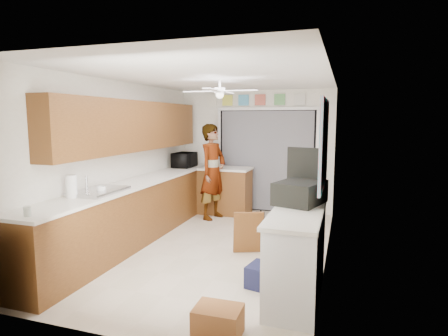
% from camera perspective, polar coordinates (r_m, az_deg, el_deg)
% --- Properties ---
extents(floor, '(5.00, 5.00, 0.00)m').
position_cam_1_polar(floor, '(5.75, -1.26, -11.93)').
color(floor, beige).
rests_on(floor, ground).
extents(ceiling, '(5.00, 5.00, 0.00)m').
position_cam_1_polar(ceiling, '(5.46, -1.34, 13.66)').
color(ceiling, white).
rests_on(ceiling, ground).
extents(wall_back, '(3.20, 0.00, 3.20)m').
position_cam_1_polar(wall_back, '(7.86, 4.77, 2.62)').
color(wall_back, white).
rests_on(wall_back, ground).
extents(wall_front, '(3.20, 0.00, 3.20)m').
position_cam_1_polar(wall_front, '(3.25, -16.16, -4.59)').
color(wall_front, white).
rests_on(wall_front, ground).
extents(wall_left, '(0.00, 5.00, 5.00)m').
position_cam_1_polar(wall_left, '(6.18, -15.44, 1.06)').
color(wall_left, white).
rests_on(wall_left, ground).
extents(wall_right, '(0.00, 5.00, 5.00)m').
position_cam_1_polar(wall_right, '(5.16, 15.69, -0.17)').
color(wall_right, white).
rests_on(wall_right, ground).
extents(left_base_cabinets, '(0.60, 4.80, 0.90)m').
position_cam_1_polar(left_base_cabinets, '(6.16, -12.83, -6.44)').
color(left_base_cabinets, brown).
rests_on(left_base_cabinets, floor).
extents(left_countertop, '(0.62, 4.80, 0.04)m').
position_cam_1_polar(left_countertop, '(6.06, -12.88, -2.13)').
color(left_countertop, white).
rests_on(left_countertop, left_base_cabinets).
extents(upper_cabinets, '(0.32, 4.00, 0.80)m').
position_cam_1_polar(upper_cabinets, '(6.23, -13.36, 6.25)').
color(upper_cabinets, brown).
rests_on(upper_cabinets, wall_left).
extents(sink_basin, '(0.50, 0.76, 0.06)m').
position_cam_1_polar(sink_basin, '(5.24, -18.52, -3.44)').
color(sink_basin, silver).
rests_on(sink_basin, left_countertop).
extents(faucet, '(0.03, 0.03, 0.22)m').
position_cam_1_polar(faucet, '(5.34, -20.20, -2.28)').
color(faucet, silver).
rests_on(faucet, left_countertop).
extents(peninsula_base, '(1.00, 0.60, 0.90)m').
position_cam_1_polar(peninsula_base, '(7.62, 0.16, -3.58)').
color(peninsula_base, brown).
rests_on(peninsula_base, floor).
extents(peninsula_top, '(1.04, 0.64, 0.04)m').
position_cam_1_polar(peninsula_top, '(7.55, 0.16, -0.08)').
color(peninsula_top, white).
rests_on(peninsula_top, peninsula_base).
extents(back_opening_recess, '(2.00, 0.06, 2.10)m').
position_cam_1_polar(back_opening_recess, '(7.79, 6.49, 1.08)').
color(back_opening_recess, black).
rests_on(back_opening_recess, wall_back).
extents(curtain_panel, '(1.90, 0.03, 2.05)m').
position_cam_1_polar(curtain_panel, '(7.75, 6.43, 1.05)').
color(curtain_panel, gray).
rests_on(curtain_panel, wall_back).
extents(door_trim_left, '(0.06, 0.04, 2.10)m').
position_cam_1_polar(door_trim_left, '(8.03, -0.70, 1.32)').
color(door_trim_left, white).
rests_on(door_trim_left, wall_back).
extents(door_trim_right, '(0.06, 0.04, 2.10)m').
position_cam_1_polar(door_trim_right, '(7.63, 13.97, 0.77)').
color(door_trim_right, white).
rests_on(door_trim_right, wall_back).
extents(door_trim_head, '(2.10, 0.04, 0.06)m').
position_cam_1_polar(door_trim_head, '(7.72, 6.56, 8.97)').
color(door_trim_head, white).
rests_on(door_trim_head, wall_back).
extents(header_frame_0, '(0.22, 0.02, 0.22)m').
position_cam_1_polar(header_frame_0, '(7.97, 0.53, 10.27)').
color(header_frame_0, '#D1D446').
rests_on(header_frame_0, wall_back).
extents(header_frame_1, '(0.22, 0.02, 0.22)m').
position_cam_1_polar(header_frame_1, '(7.87, 3.00, 10.29)').
color(header_frame_1, '#4DA1CE').
rests_on(header_frame_1, wall_back).
extents(header_frame_2, '(0.22, 0.02, 0.22)m').
position_cam_1_polar(header_frame_2, '(7.79, 5.53, 10.30)').
color(header_frame_2, '#C25849').
rests_on(header_frame_2, wall_back).
extents(header_frame_3, '(0.22, 0.02, 0.22)m').
position_cam_1_polar(header_frame_3, '(7.71, 8.48, 10.28)').
color(header_frame_3, '#5EA35D').
rests_on(header_frame_3, wall_back).
extents(header_frame_4, '(0.22, 0.02, 0.22)m').
position_cam_1_polar(header_frame_4, '(7.65, 11.48, 10.24)').
color(header_frame_4, beige).
rests_on(header_frame_4, wall_back).
extents(route66_sign, '(0.22, 0.02, 0.26)m').
position_cam_1_polar(route66_sign, '(8.08, -1.87, 10.23)').
color(route66_sign, silver).
rests_on(route66_sign, wall_back).
extents(right_counter_base, '(0.50, 1.40, 0.90)m').
position_cam_1_polar(right_counter_base, '(4.21, 11.06, -13.00)').
color(right_counter_base, white).
rests_on(right_counter_base, floor).
extents(right_counter_top, '(0.54, 1.44, 0.04)m').
position_cam_1_polar(right_counter_top, '(4.07, 11.09, -6.78)').
color(right_counter_top, white).
rests_on(right_counter_top, right_counter_base).
extents(abstract_painting, '(0.03, 1.15, 0.95)m').
position_cam_1_polar(abstract_painting, '(4.13, 14.99, 3.59)').
color(abstract_painting, '#DD5171').
rests_on(abstract_painting, wall_right).
extents(ceiling_fan, '(1.14, 1.14, 0.24)m').
position_cam_1_polar(ceiling_fan, '(5.63, -0.65, 11.63)').
color(ceiling_fan, white).
rests_on(ceiling_fan, ceiling).
extents(microwave, '(0.37, 0.54, 0.30)m').
position_cam_1_polar(microwave, '(7.62, -6.04, 1.23)').
color(microwave, black).
rests_on(microwave, left_countertop).
extents(cup, '(0.12, 0.12, 0.09)m').
position_cam_1_polar(cup, '(5.19, -18.22, -3.18)').
color(cup, white).
rests_on(cup, left_countertop).
extents(jar_b, '(0.08, 0.08, 0.10)m').
position_cam_1_polar(jar_b, '(4.26, -27.79, -5.87)').
color(jar_b, silver).
rests_on(jar_b, left_countertop).
extents(paper_towel_roll, '(0.14, 0.14, 0.29)m').
position_cam_1_polar(paper_towel_roll, '(5.01, -22.23, -2.61)').
color(paper_towel_roll, white).
rests_on(paper_towel_roll, left_countertop).
extents(suitcase, '(0.61, 0.71, 0.26)m').
position_cam_1_polar(suitcase, '(4.41, 11.50, -3.68)').
color(suitcase, black).
rests_on(suitcase, right_counter_top).
extents(suitcase_rim, '(0.59, 0.68, 0.02)m').
position_cam_1_polar(suitcase_rim, '(4.44, 11.46, -5.07)').
color(suitcase_rim, yellow).
rests_on(suitcase_rim, suitcase).
extents(suitcase_lid, '(0.41, 0.15, 0.50)m').
position_cam_1_polar(suitcase_lid, '(4.66, 12.00, 0.01)').
color(suitcase_lid, black).
rests_on(suitcase_lid, suitcase).
extents(cardboard_box, '(0.42, 0.32, 0.26)m').
position_cam_1_polar(cardboard_box, '(3.59, -0.92, -22.31)').
color(cardboard_box, '#A25E33').
rests_on(cardboard_box, floor).
extents(navy_crate, '(0.47, 0.42, 0.25)m').
position_cam_1_polar(navy_crate, '(4.47, 6.49, -16.12)').
color(navy_crate, '#141632').
rests_on(navy_crate, floor).
extents(cabinet_door_panel, '(0.45, 0.31, 0.62)m').
position_cam_1_polar(cabinet_door_panel, '(5.39, 3.72, -9.76)').
color(cabinet_door_panel, brown).
rests_on(cabinet_door_panel, floor).
extents(man, '(0.59, 0.75, 1.82)m').
position_cam_1_polar(man, '(7.16, -1.73, -0.57)').
color(man, white).
rests_on(man, floor).
extents(dog, '(0.30, 0.53, 0.39)m').
position_cam_1_polar(dog, '(6.30, 5.50, -8.35)').
color(dog, black).
rests_on(dog, floor).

